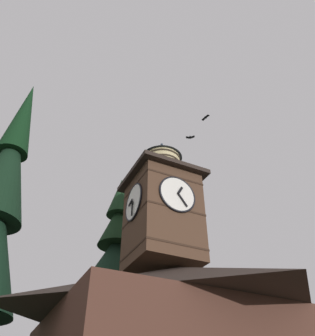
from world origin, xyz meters
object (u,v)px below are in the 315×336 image
Objects in this scene: clock_tower at (162,207)px; flying_bird_high at (206,117)px; pine_tree_behind at (112,318)px; moon at (146,316)px; flying_bird_low at (190,137)px.

flying_bird_high reaches higher than clock_tower.
pine_tree_behind is 15.88m from flying_bird_high.
moon is (-13.85, -26.04, 7.16)m from pine_tree_behind.
pine_tree_behind is (0.58, -5.27, -4.59)m from clock_tower.
clock_tower is 12.11× the size of flying_bird_low.
pine_tree_behind is 13.64m from flying_bird_low.
pine_tree_behind is at bearing -83.67° from clock_tower.
flying_bird_low is (1.05, -0.77, -1.87)m from flying_bird_high.
moon is 3.02× the size of flying_bird_low.
pine_tree_behind is at bearing -38.10° from flying_bird_high.
clock_tower is at bearing 67.03° from moon.
pine_tree_behind is 24.92× the size of flying_bird_low.
flying_bird_low is (9.79, 29.28, 5.45)m from moon.
moon is at bearing -118.02° from pine_tree_behind.
flying_bird_low is at bearing -36.32° from flying_bird_high.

